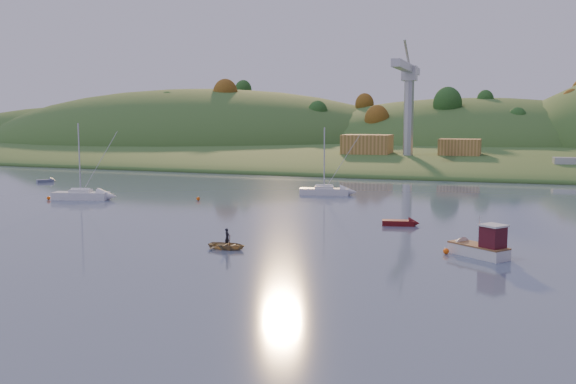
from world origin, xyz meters
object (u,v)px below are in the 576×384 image
(sailboat_near, at_px, (81,195))
(red_tender, at_px, (405,223))
(fishing_boat, at_px, (475,246))
(sailboat_far, at_px, (324,190))
(grey_dinghy, at_px, (49,181))
(canoe, at_px, (227,245))

(sailboat_near, height_order, red_tender, sailboat_near)
(fishing_boat, relative_size, sailboat_far, 0.59)
(fishing_boat, height_order, red_tender, fishing_boat)
(sailboat_far, xyz_separation_m, grey_dinghy, (-50.68, 1.96, -0.42))
(fishing_boat, bearing_deg, sailboat_far, -19.81)
(red_tender, bearing_deg, sailboat_far, 112.43)
(sailboat_near, relative_size, canoe, 3.17)
(red_tender, bearing_deg, canoe, -137.89)
(sailboat_near, bearing_deg, sailboat_far, 14.11)
(fishing_boat, height_order, sailboat_far, sailboat_far)
(sailboat_far, distance_m, grey_dinghy, 50.72)
(sailboat_near, bearing_deg, grey_dinghy, 124.27)
(grey_dinghy, bearing_deg, sailboat_far, -54.25)
(fishing_boat, bearing_deg, grey_dinghy, 10.15)
(canoe, bearing_deg, sailboat_far, 5.42)
(fishing_boat, bearing_deg, red_tender, -21.84)
(fishing_boat, xyz_separation_m, sailboat_near, (-53.24, 19.24, -0.14))
(fishing_boat, distance_m, grey_dinghy, 82.82)
(sailboat_far, height_order, canoe, sailboat_far)
(fishing_boat, height_order, grey_dinghy, fishing_boat)
(sailboat_far, bearing_deg, fishing_boat, -70.39)
(sailboat_near, height_order, canoe, sailboat_near)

